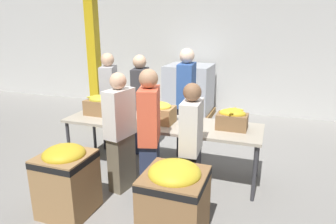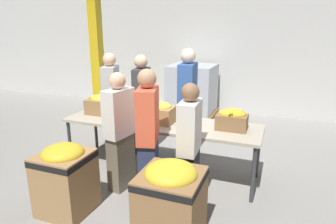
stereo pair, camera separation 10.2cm
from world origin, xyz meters
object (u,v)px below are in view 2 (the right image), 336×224
support_pillar (96,31)px  pallet_stack_0 (192,92)px  banana_box_1 (158,112)px  volunteer_5 (120,133)px  volunteer_4 (148,138)px  volunteer_2 (142,105)px  donation_bin_1 (171,199)px  volunteer_3 (112,101)px  volunteer_0 (187,103)px  donation_bin_0 (65,177)px  sorting_table (161,125)px  banana_box_0 (101,104)px  banana_box_2 (232,119)px  volunteer_1 (189,149)px

support_pillar → pallet_stack_0: 2.55m
banana_box_1 → volunteer_5: 0.67m
volunteer_4 → volunteer_2: bearing=12.1°
volunteer_5 → pallet_stack_0: volunteer_5 is taller
volunteer_4 → donation_bin_1: size_ratio=1.97×
banana_box_1 → donation_bin_1: size_ratio=0.53×
volunteer_3 → volunteer_5: 1.53m
volunteer_4 → support_pillar: bearing=27.4°
support_pillar → volunteer_0: bearing=-20.1°
volunteer_0 → donation_bin_0: bearing=-26.9°
volunteer_2 → donation_bin_0: (-0.06, -1.94, -0.38)m
donation_bin_0 → donation_bin_1: size_ratio=1.00×
volunteer_4 → donation_bin_1: 0.85m
sorting_table → donation_bin_1: bearing=-63.7°
volunteer_0 → sorting_table: bearing=-16.8°
sorting_table → donation_bin_1: size_ratio=3.37×
volunteer_2 → banana_box_1: bearing=28.9°
sorting_table → donation_bin_0: size_ratio=3.39×
donation_bin_0 → support_pillar: 3.60m
banana_box_0 → volunteer_4: bearing=-33.6°
sorting_table → donation_bin_0: (-0.66, -1.31, -0.29)m
volunteer_0 → volunteer_5: volunteer_0 is taller
volunteer_0 → volunteer_5: size_ratio=1.13×
sorting_table → volunteer_3: (-1.21, 0.65, 0.10)m
volunteer_3 → donation_bin_1: bearing=25.8°
donation_bin_1 → banana_box_1: bearing=117.5°
volunteer_3 → support_pillar: (-0.88, 0.95, 1.17)m
volunteer_4 → banana_box_1: bearing=-3.4°
banana_box_0 → volunteer_4: volunteer_4 is taller
volunteer_2 → donation_bin_1: size_ratio=1.98×
banana_box_2 → support_pillar: support_pillar is taller
volunteer_2 → volunteer_5: 1.27m
volunteer_1 → support_pillar: 3.80m
donation_bin_0 → support_pillar: size_ratio=0.21×
volunteer_0 → pallet_stack_0: 2.19m
volunteer_0 → volunteer_2: size_ratio=1.07×
banana_box_0 → volunteer_0: (1.18, 0.75, -0.06)m
volunteer_1 → sorting_table: bearing=38.3°
banana_box_1 → volunteer_0: volunteer_0 is taller
banana_box_2 → volunteer_5: 1.49m
sorting_table → banana_box_1: (-0.02, -0.02, 0.20)m
banana_box_2 → volunteer_0: size_ratio=0.23×
banana_box_2 → volunteer_0: 1.13m
banana_box_2 → volunteer_4: bearing=-138.3°
sorting_table → volunteer_2: size_ratio=1.70×
banana_box_0 → donation_bin_1: size_ratio=0.51×
donation_bin_0 → volunteer_0: bearing=68.7°
sorting_table → volunteer_1: 0.97m
banana_box_1 → donation_bin_0: banana_box_1 is taller
support_pillar → pallet_stack_0: bearing=36.9°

